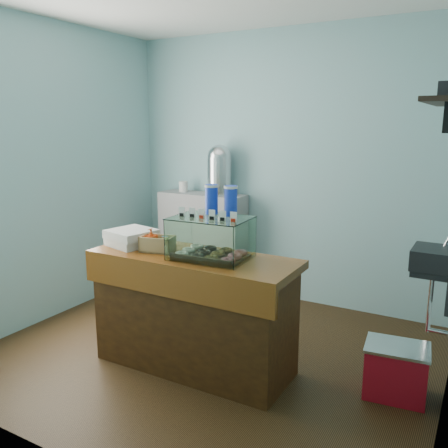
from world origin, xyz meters
The scene contains 9 objects.
ground centered at (0.00, 0.00, 0.00)m, with size 3.50×3.50×0.00m, color black.
room_shell centered at (0.03, 0.01, 1.71)m, with size 3.54×3.04×2.82m.
counter centered at (0.00, -0.25, 0.46)m, with size 1.60×0.60×0.90m.
back_shelf centered at (-0.90, 1.32, 0.55)m, with size 1.00×0.32×1.10m, color gray.
display_case centered at (0.16, -0.22, 1.07)m, with size 0.58×0.44×0.52m.
condiment_crate centered at (-0.30, -0.29, 0.96)m, with size 0.28×0.20×0.18m.
pastry_boxes centered at (-0.59, -0.25, 0.97)m, with size 0.40×0.41×0.13m.
coffee_urn centered at (-0.68, 1.34, 1.38)m, with size 0.29×0.29×0.54m.
red_cooler centered at (1.44, 0.09, 0.19)m, with size 0.46×0.37×0.37m.
Camera 1 is at (1.88, -3.11, 1.87)m, focal length 38.00 mm.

